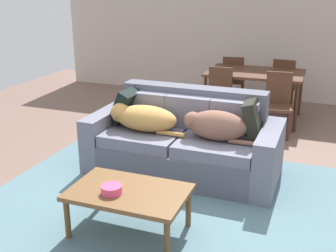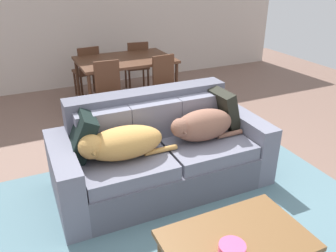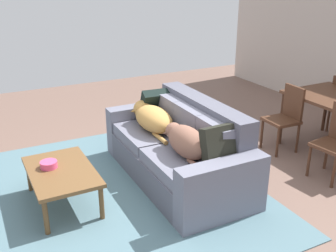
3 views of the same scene
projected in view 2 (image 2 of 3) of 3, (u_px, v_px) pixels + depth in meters
The scene contains 15 objects.
ground_plane at pixel (197, 194), 3.51m from camera, with size 10.00×10.00×0.00m, color #76594D.
back_partition at pixel (91, 10), 6.21m from camera, with size 8.00×0.12×2.70m, color beige.
area_rug at pixel (205, 238), 2.93m from camera, with size 3.42×3.22×0.01m, color slate.
couch at pixel (160, 153), 3.55m from camera, with size 2.16×1.00×0.94m.
dog_on_left_cushion at pixel (120, 143), 3.13m from camera, with size 0.92×0.38×0.30m.
dog_on_right_cushion at pixel (201, 125), 3.45m from camera, with size 0.79×0.31×0.32m.
throw_pillow_by_left_arm at pixel (81, 136), 3.18m from camera, with size 0.14×0.43×0.43m, color black.
throw_pillow_by_right_arm at pixel (222, 109), 3.74m from camera, with size 0.12×0.44×0.44m, color black.
coffee_table at pixel (236, 243), 2.39m from camera, with size 1.01×0.64×0.41m.
bowl_on_coffee_table at pixel (232, 249), 2.23m from camera, with size 0.18×0.18×0.07m, color #EA4C7F.
dining_table at pixel (125, 63), 5.42m from camera, with size 1.47×0.99×0.77m.
dining_chair_near_left at pixel (110, 91), 4.84m from camera, with size 0.42×0.42×0.90m.
dining_chair_near_right at pixel (167, 83), 5.17m from camera, with size 0.44×0.44×0.90m.
dining_chair_far_left at pixel (88, 69), 5.82m from camera, with size 0.45×0.45×0.89m.
dining_chair_far_right at pixel (137, 64), 6.12m from camera, with size 0.45×0.45×0.90m.
Camera 2 is at (-1.48, -2.49, 2.13)m, focal length 36.88 mm.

